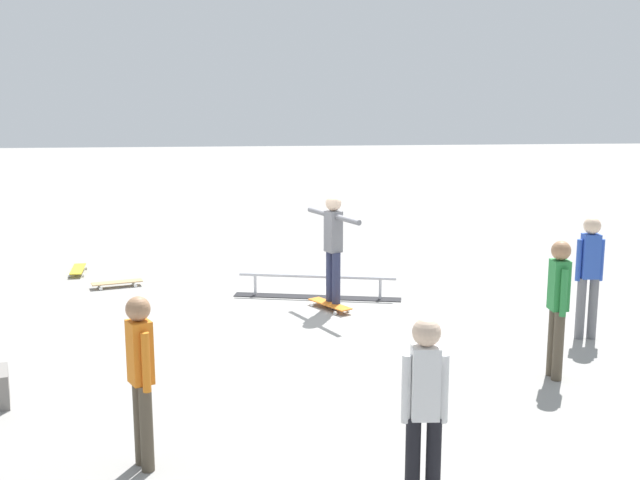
% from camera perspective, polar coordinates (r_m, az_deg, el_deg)
% --- Properties ---
extents(ground_plane, '(60.00, 60.00, 0.00)m').
position_cam_1_polar(ground_plane, '(11.58, -0.46, -5.10)').
color(ground_plane, gray).
extents(grind_rail, '(2.57, 0.79, 0.36)m').
position_cam_1_polar(grind_rail, '(12.26, -0.21, -3.43)').
color(grind_rail, black).
rests_on(grind_rail, ground_plane).
extents(skater_main, '(0.65, 1.24, 1.67)m').
position_cam_1_polar(skater_main, '(11.52, 0.95, -0.22)').
color(skater_main, '#2D3351').
rests_on(skater_main, ground_plane).
extents(skateboard_main, '(0.60, 0.78, 0.09)m').
position_cam_1_polar(skateboard_main, '(11.66, 0.71, -4.62)').
color(skateboard_main, orange).
rests_on(skateboard_main, ground_plane).
extents(bystander_green_shirt, '(0.21, 0.35, 1.56)m').
position_cam_1_polar(bystander_green_shirt, '(9.19, 16.61, -4.22)').
color(bystander_green_shirt, brown).
rests_on(bystander_green_shirt, ground_plane).
extents(bystander_white_shirt, '(0.36, 0.21, 1.57)m').
position_cam_1_polar(bystander_white_shirt, '(6.13, 7.46, -11.65)').
color(bystander_white_shirt, black).
rests_on(bystander_white_shirt, ground_plane).
extents(bystander_blue_shirt, '(0.36, 0.22, 1.59)m').
position_cam_1_polar(bystander_blue_shirt, '(10.72, 18.65, -2.08)').
color(bystander_blue_shirt, slate).
rests_on(bystander_blue_shirt, ground_plane).
extents(bystander_orange_shirt, '(0.25, 0.33, 1.52)m').
position_cam_1_polar(bystander_orange_shirt, '(6.97, -12.65, -9.21)').
color(bystander_orange_shirt, brown).
rests_on(bystander_orange_shirt, ground_plane).
extents(loose_skateboard_yellow, '(0.31, 0.82, 0.09)m').
position_cam_1_polar(loose_skateboard_yellow, '(14.42, -16.89, -2.01)').
color(loose_skateboard_yellow, yellow).
rests_on(loose_skateboard_yellow, ground_plane).
extents(loose_skateboard_natural, '(0.82, 0.42, 0.09)m').
position_cam_1_polar(loose_skateboard_natural, '(13.30, -14.27, -2.96)').
color(loose_skateboard_natural, tan).
rests_on(loose_skateboard_natural, ground_plane).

